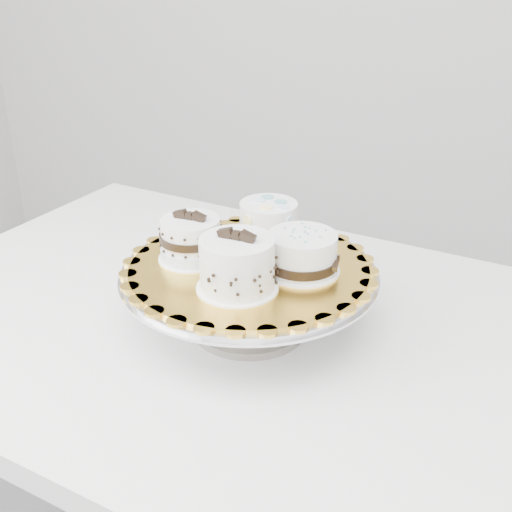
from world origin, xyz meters
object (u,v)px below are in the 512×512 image
(cake_dots, at_px, (268,222))
(cake_banded, at_px, (191,241))
(table, at_px, (241,357))
(cake_swirl, at_px, (237,265))
(cake_stand, at_px, (249,288))
(cake_ribbon, at_px, (303,254))
(cake_board, at_px, (249,267))

(cake_dots, bearing_deg, cake_banded, -118.14)
(table, xyz_separation_m, cake_swirl, (0.03, -0.10, 0.22))
(cake_stand, relative_size, cake_swirl, 3.38)
(table, height_order, cake_ribbon, cake_ribbon)
(cake_banded, bearing_deg, cake_ribbon, 9.64)
(cake_ribbon, bearing_deg, cake_banded, 179.07)
(cake_ribbon, bearing_deg, cake_board, 179.78)
(cake_stand, xyz_separation_m, cake_banded, (-0.09, -0.01, 0.07))
(cake_swirl, height_order, cake_banded, cake_swirl)
(cake_banded, relative_size, cake_ribbon, 0.86)
(cake_dots, height_order, cake_ribbon, cake_dots)
(cake_stand, height_order, cake_ribbon, cake_ribbon)
(cake_stand, bearing_deg, cake_swirl, -84.62)
(cake_banded, bearing_deg, cake_board, 9.01)
(cake_board, distance_m, cake_ribbon, 0.09)
(cake_board, relative_size, cake_ribbon, 3.04)
(cake_board, height_order, cake_dots, cake_dots)
(cake_banded, height_order, cake_ribbon, cake_banded)
(cake_board, bearing_deg, cake_stand, 0.00)
(table, relative_size, cake_stand, 3.44)
(cake_dots, bearing_deg, cake_stand, -75.40)
(table, distance_m, cake_ribbon, 0.24)
(cake_stand, distance_m, cake_board, 0.04)
(cake_stand, relative_size, cake_board, 1.09)
(cake_swirl, bearing_deg, cake_board, 101.94)
(cake_ribbon, bearing_deg, cake_swirl, -137.90)
(cake_dots, xyz_separation_m, cake_ribbon, (0.08, -0.08, -0.01))
(cake_swirl, relative_size, cake_ribbon, 0.98)
(table, relative_size, cake_ribbon, 11.36)
(table, bearing_deg, cake_dots, 79.83)
(cake_dots, relative_size, cake_ribbon, 0.96)
(cake_board, height_order, cake_ribbon, cake_ribbon)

